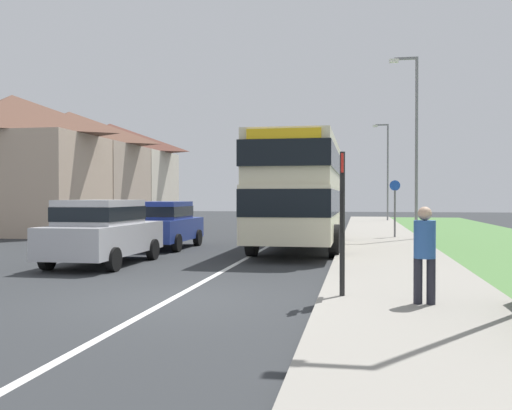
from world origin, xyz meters
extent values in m
plane|color=#2D3033|center=(0.00, 0.00, 0.00)|extent=(120.00, 120.00, 0.00)
cube|color=silver|center=(0.00, 8.00, 0.00)|extent=(0.14, 60.00, 0.01)
cube|color=gray|center=(4.20, 6.00, 0.06)|extent=(3.20, 68.00, 0.12)
cube|color=beige|center=(1.30, 10.18, 1.32)|extent=(2.50, 9.71, 1.65)
cube|color=beige|center=(1.30, 10.18, 2.92)|extent=(2.45, 9.52, 1.55)
cube|color=black|center=(1.30, 10.18, 1.65)|extent=(2.53, 9.76, 0.76)
cube|color=black|center=(1.30, 10.18, 3.00)|extent=(2.53, 9.76, 0.72)
cube|color=gold|center=(1.30, 5.37, 3.42)|extent=(2.00, 0.08, 0.44)
cylinder|color=black|center=(0.05, 13.19, 0.50)|extent=(0.30, 1.00, 1.00)
cylinder|color=black|center=(2.55, 13.19, 0.50)|extent=(0.30, 1.00, 1.00)
cylinder|color=black|center=(0.05, 7.51, 0.50)|extent=(0.30, 1.00, 1.00)
cylinder|color=black|center=(2.55, 7.51, 0.50)|extent=(0.30, 1.00, 1.00)
cube|color=#B7B7BC|center=(-3.47, 4.67, 0.70)|extent=(1.79, 4.34, 0.79)
cube|color=#B7B7BC|center=(-3.47, 4.46, 1.42)|extent=(1.57, 2.39, 0.65)
cube|color=black|center=(-3.47, 4.46, 1.38)|extent=(1.61, 2.41, 0.36)
cylinder|color=black|center=(-4.34, 6.02, 0.30)|extent=(0.20, 0.60, 0.60)
cylinder|color=black|center=(-2.59, 6.02, 0.30)|extent=(0.20, 0.60, 0.60)
cylinder|color=black|center=(-4.34, 3.33, 0.30)|extent=(0.20, 0.60, 0.60)
cylinder|color=black|center=(-2.59, 3.33, 0.30)|extent=(0.20, 0.60, 0.60)
cube|color=navy|center=(-3.47, 9.59, 0.67)|extent=(1.70, 3.98, 0.74)
cube|color=navy|center=(-3.47, 9.39, 1.35)|extent=(1.50, 2.19, 0.61)
cube|color=black|center=(-3.47, 9.39, 1.32)|extent=(1.53, 2.21, 0.34)
cylinder|color=black|center=(-4.30, 10.82, 0.30)|extent=(0.20, 0.60, 0.60)
cylinder|color=black|center=(-2.63, 10.82, 0.30)|extent=(0.20, 0.60, 0.60)
cylinder|color=black|center=(-4.30, 8.35, 0.30)|extent=(0.20, 0.60, 0.60)
cylinder|color=black|center=(-2.63, 8.35, 0.30)|extent=(0.20, 0.60, 0.60)
cylinder|color=#23232D|center=(4.21, -0.31, 0.42)|extent=(0.14, 0.14, 0.85)
cylinder|color=#23232D|center=(4.41, -0.31, 0.42)|extent=(0.14, 0.14, 0.85)
cylinder|color=#2D599E|center=(4.31, -0.31, 1.15)|extent=(0.34, 0.34, 0.60)
sphere|color=tan|center=(4.31, -0.31, 1.56)|extent=(0.22, 0.22, 0.22)
cylinder|color=black|center=(3.00, 0.24, 1.30)|extent=(0.09, 0.09, 2.60)
cube|color=red|center=(3.00, 0.24, 2.40)|extent=(0.04, 0.44, 0.32)
cube|color=black|center=(3.00, 0.26, 1.55)|extent=(0.06, 0.52, 0.68)
cylinder|color=slate|center=(4.77, 15.12, 1.05)|extent=(0.08, 0.08, 2.10)
cylinder|color=blue|center=(4.77, 15.12, 2.30)|extent=(0.44, 0.03, 0.44)
cylinder|color=slate|center=(5.56, 14.15, 3.73)|extent=(0.12, 0.12, 7.46)
cube|color=slate|center=(5.11, 14.15, 7.41)|extent=(0.90, 0.10, 0.10)
cube|color=silver|center=(4.66, 14.15, 7.34)|extent=(0.36, 0.20, 0.14)
cylinder|color=slate|center=(5.32, 32.77, 3.54)|extent=(0.12, 0.12, 7.09)
cube|color=slate|center=(4.87, 32.77, 7.04)|extent=(0.90, 0.10, 0.10)
cube|color=silver|center=(4.42, 32.77, 6.97)|extent=(0.36, 0.20, 0.14)
cube|color=#C1A88E|center=(-13.27, 15.47, 2.40)|extent=(7.91, 5.42, 4.79)
pyramid|color=brown|center=(-13.27, 15.47, 5.77)|extent=(7.91, 5.42, 1.96)
cube|color=tan|center=(-13.27, 21.00, 2.40)|extent=(7.91, 5.42, 4.79)
pyramid|color=brown|center=(-13.27, 21.00, 5.77)|extent=(7.91, 5.42, 1.96)
cube|color=beige|center=(-13.27, 26.53, 2.40)|extent=(7.91, 5.42, 4.79)
pyramid|color=brown|center=(-13.27, 26.53, 5.77)|extent=(7.91, 5.42, 1.96)
camera|label=1|loc=(3.28, -9.69, 1.83)|focal=40.12mm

